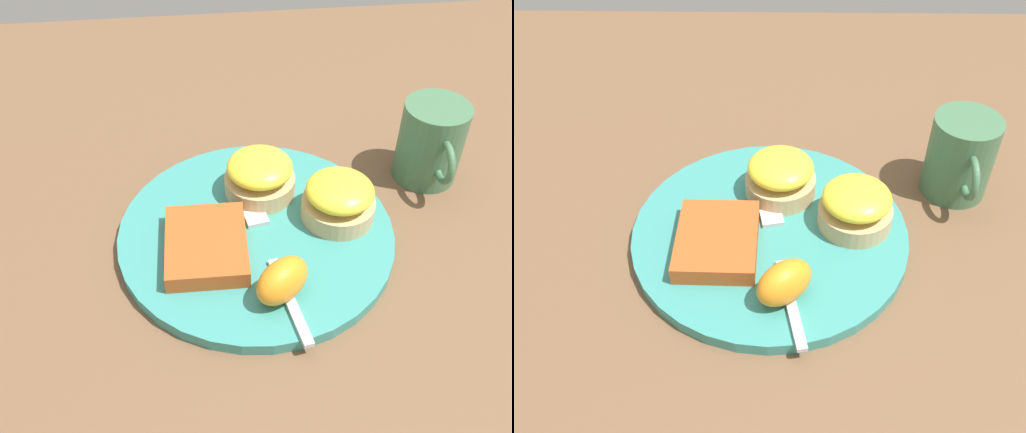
{
  "view_description": "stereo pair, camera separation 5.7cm",
  "coord_description": "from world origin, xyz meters",
  "views": [
    {
      "loc": [
        0.45,
        -0.05,
        0.47
      ],
      "look_at": [
        0.0,
        0.0,
        0.03
      ],
      "focal_mm": 42.0,
      "sensor_mm": 36.0,
      "label": 1
    },
    {
      "loc": [
        0.45,
        0.01,
        0.47
      ],
      "look_at": [
        0.0,
        0.0,
        0.03
      ],
      "focal_mm": 42.0,
      "sensor_mm": 36.0,
      "label": 2
    }
  ],
  "objects": [
    {
      "name": "hashbrown_patty",
      "position": [
        0.03,
        -0.05,
        0.02
      ],
      "size": [
        0.1,
        0.08,
        0.02
      ],
      "primitive_type": "cube",
      "rotation": [
        0.0,
        0.0,
        -0.02
      ],
      "color": "#BA4F1F",
      "rests_on": "plate"
    },
    {
      "name": "ground_plane",
      "position": [
        0.0,
        0.0,
        0.0
      ],
      "size": [
        1.1,
        1.1,
        0.0
      ],
      "primitive_type": "plane",
      "color": "brown"
    },
    {
      "name": "sandwich_benedict_right",
      "position": [
        -0.06,
        0.01,
        0.04
      ],
      "size": [
        0.08,
        0.08,
        0.05
      ],
      "color": "tan",
      "rests_on": "plate"
    },
    {
      "name": "plate",
      "position": [
        0.0,
        0.0,
        0.01
      ],
      "size": [
        0.3,
        0.3,
        0.01
      ],
      "primitive_type": "cylinder",
      "color": "teal",
      "rests_on": "ground_plane"
    },
    {
      "name": "fork",
      "position": [
        0.04,
        0.01,
        0.02
      ],
      "size": [
        0.2,
        0.05,
        0.0
      ],
      "color": "silver",
      "rests_on": "plate"
    },
    {
      "name": "orange_wedge",
      "position": [
        0.09,
        0.01,
        0.04
      ],
      "size": [
        0.07,
        0.07,
        0.04
      ],
      "primitive_type": "ellipsoid",
      "rotation": [
        0.0,
        0.0,
        5.39
      ],
      "color": "orange",
      "rests_on": "plate"
    },
    {
      "name": "sandwich_benedict_left",
      "position": [
        -0.01,
        0.09,
        0.04
      ],
      "size": [
        0.08,
        0.08,
        0.05
      ],
      "color": "tan",
      "rests_on": "plate"
    },
    {
      "name": "cup",
      "position": [
        -0.09,
        0.21,
        0.05
      ],
      "size": [
        0.11,
        0.08,
        0.1
      ],
      "color": "#42704C",
      "rests_on": "ground_plane"
    }
  ]
}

